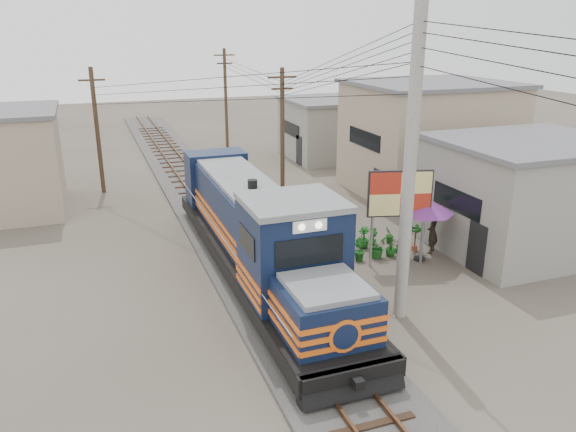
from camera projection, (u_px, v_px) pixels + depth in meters
name	position (u px, v px, depth m)	size (l,w,h in m)	color
ground	(295.00, 326.00, 17.86)	(120.00, 120.00, 0.00)	#473F35
ballast	(221.00, 225.00, 26.74)	(3.60, 70.00, 0.16)	#595651
track	(221.00, 221.00, 26.68)	(1.15, 70.00, 0.12)	#51331E
locomotive	(258.00, 234.00, 20.78)	(2.99, 16.29, 4.04)	black
utility_pole_main	(410.00, 168.00, 16.93)	(0.40, 0.40, 10.00)	#9E9B93
wooden_pole_mid	(282.00, 130.00, 30.59)	(1.60, 0.24, 7.00)	#4C3826
wooden_pole_far	(226.00, 97.00, 43.08)	(1.60, 0.24, 7.50)	#4C3826
wooden_pole_left	(97.00, 128.00, 31.10)	(1.60, 0.24, 7.00)	#4C3826
power_lines	(220.00, 65.00, 22.95)	(9.65, 19.00, 3.30)	black
shophouse_front	(527.00, 195.00, 23.48)	(7.35, 6.30, 4.70)	gray
shophouse_mid	(428.00, 138.00, 31.57)	(8.40, 7.35, 6.20)	gray
shophouse_back	(331.00, 128.00, 40.32)	(6.30, 6.30, 4.20)	gray
billboard	(400.00, 196.00, 21.50)	(2.47, 0.75, 3.89)	#99999E
market_umbrella	(424.00, 205.00, 22.18)	(2.91, 2.91, 2.66)	black
vendor	(433.00, 232.00, 23.39)	(0.66, 0.44, 1.82)	black
plant_nursery	(351.00, 239.00, 23.79)	(3.67, 3.35, 1.04)	#175117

